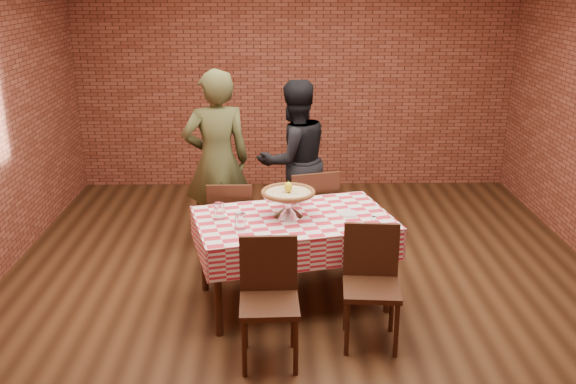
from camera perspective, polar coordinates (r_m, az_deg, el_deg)
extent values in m
plane|color=black|center=(5.66, 1.46, -8.69)|extent=(6.00, 6.00, 0.00)
plane|color=brown|center=(8.11, 0.64, 10.53)|extent=(5.50, 0.00, 5.50)
cube|color=#3C1E11|center=(5.31, 0.48, -6.13)|extent=(1.72, 1.27, 0.75)
cylinder|color=beige|center=(5.12, 0.02, -0.08)|extent=(0.51, 0.51, 0.03)
ellipsoid|color=yellow|center=(5.11, 0.02, 0.45)|extent=(0.08, 0.08, 0.09)
cylinder|color=white|center=(4.91, -4.32, -2.66)|extent=(0.10, 0.10, 0.13)
cylinder|color=white|center=(5.14, -6.21, -1.69)|extent=(0.10, 0.10, 0.13)
cylinder|color=white|center=(5.24, 5.45, -1.94)|extent=(0.20, 0.20, 0.01)
cube|color=white|center=(5.20, 7.67, -2.25)|extent=(0.06, 0.06, 0.00)
cube|color=white|center=(5.22, 7.79, -2.19)|extent=(0.05, 0.04, 0.00)
cube|color=silver|center=(5.43, 0.51, -0.33)|extent=(0.14, 0.13, 0.15)
imported|color=#424424|center=(6.23, -6.40, 2.72)|extent=(0.75, 0.59, 1.81)
imported|color=black|center=(6.50, 0.54, 2.84)|extent=(1.00, 0.92, 1.65)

